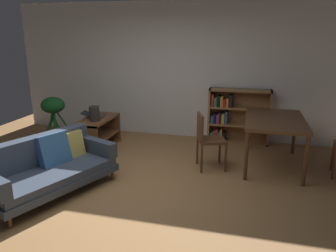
{
  "coord_description": "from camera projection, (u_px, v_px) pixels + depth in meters",
  "views": [
    {
      "loc": [
        1.51,
        -3.68,
        2.06
      ],
      "look_at": [
        0.4,
        0.66,
        0.78
      ],
      "focal_mm": 34.28,
      "sensor_mm": 36.0,
      "label": 1
    }
  ],
  "objects": [
    {
      "name": "ground_plane",
      "position": [
        128.0,
        192.0,
        4.36
      ],
      "size": [
        8.16,
        8.16,
        0.0
      ],
      "primitive_type": "plane",
      "color": "#9E7042"
    },
    {
      "name": "back_wall_panel",
      "position": [
        174.0,
        71.0,
        6.5
      ],
      "size": [
        6.8,
        0.1,
        2.7
      ],
      "primitive_type": "cube",
      "color": "silver",
      "rests_on": "ground_plane"
    },
    {
      "name": "fabric_couch",
      "position": [
        48.0,
        166.0,
        4.31
      ],
      "size": [
        1.39,
        1.88,
        0.76
      ],
      "color": "brown",
      "rests_on": "ground_plane"
    },
    {
      "name": "media_console",
      "position": [
        98.0,
        134.0,
        5.98
      ],
      "size": [
        0.48,
        1.02,
        0.57
      ],
      "color": "brown",
      "rests_on": "ground_plane"
    },
    {
      "name": "open_laptop",
      "position": [
        95.0,
        115.0,
        6.02
      ],
      "size": [
        0.47,
        0.37,
        0.09
      ],
      "color": "#333338",
      "rests_on": "media_console"
    },
    {
      "name": "desk_speaker",
      "position": [
        94.0,
        114.0,
        5.69
      ],
      "size": [
        0.18,
        0.18,
        0.26
      ],
      "color": "#2D2823",
      "rests_on": "media_console"
    },
    {
      "name": "potted_floor_plant",
      "position": [
        54.0,
        115.0,
        6.16
      ],
      "size": [
        0.44,
        0.44,
        0.92
      ],
      "color": "brown",
      "rests_on": "ground_plane"
    },
    {
      "name": "dining_table",
      "position": [
        275.0,
        123.0,
        5.04
      ],
      "size": [
        0.9,
        1.42,
        0.79
      ],
      "color": "#56351E",
      "rests_on": "ground_plane"
    },
    {
      "name": "dining_chair_near",
      "position": [
        207.0,
        138.0,
        4.99
      ],
      "size": [
        0.52,
        0.51,
        0.89
      ],
      "color": "#56351E",
      "rests_on": "ground_plane"
    },
    {
      "name": "bookshelf",
      "position": [
        234.0,
        116.0,
        6.27
      ],
      "size": [
        1.17,
        0.28,
        1.06
      ],
      "color": "olive",
      "rests_on": "ground_plane"
    }
  ]
}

